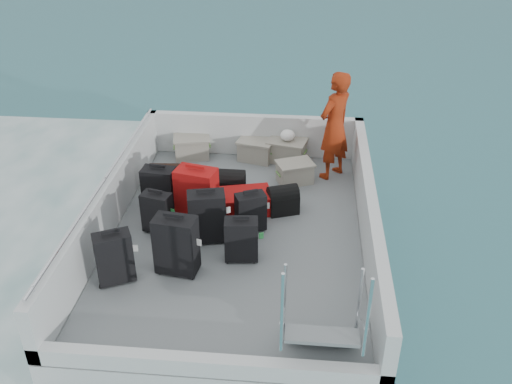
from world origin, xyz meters
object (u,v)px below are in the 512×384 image
at_px(suitcase_4, 207,217).
at_px(passenger, 335,126).
at_px(suitcase_5, 197,194).
at_px(crate_0, 192,148).
at_px(crate_3, 295,173).
at_px(suitcase_2, 159,189).
at_px(crate_1, 256,151).
at_px(suitcase_0, 114,258).
at_px(suitcase_8, 245,201).
at_px(crate_2, 287,151).
at_px(suitcase_3, 176,246).
at_px(suitcase_1, 157,213).
at_px(suitcase_6, 241,240).
at_px(suitcase_7, 251,213).

xyz_separation_m(suitcase_4, passenger, (1.66, 1.95, 0.50)).
relative_size(suitcase_4, suitcase_5, 0.94).
height_order(crate_0, crate_3, crate_0).
distance_m(suitcase_2, crate_1, 2.09).
distance_m(suitcase_0, passenger, 3.93).
xyz_separation_m(suitcase_8, crate_0, (-1.07, 1.61, 0.02)).
xyz_separation_m(suitcase_4, suitcase_8, (0.41, 0.77, -0.21)).
relative_size(crate_2, passenger, 0.34).
xyz_separation_m(suitcase_2, suitcase_5, (0.57, -0.16, 0.05)).
height_order(suitcase_0, suitcase_4, suitcase_4).
bearing_deg(suitcase_3, suitcase_0, -151.97).
bearing_deg(suitcase_3, crate_0, 105.50).
xyz_separation_m(suitcase_1, suitcase_8, (1.10, 0.64, -0.14)).
bearing_deg(suitcase_6, crate_0, 107.14).
xyz_separation_m(suitcase_0, crate_3, (2.03, 2.62, -0.18)).
distance_m(suitcase_0, suitcase_8, 2.19).
xyz_separation_m(suitcase_2, passenger, (2.46, 1.25, 0.53)).
xyz_separation_m(suitcase_1, crate_1, (1.12, 2.25, -0.13)).
bearing_deg(suitcase_1, crate_3, 54.83).
height_order(suitcase_6, crate_1, suitcase_6).
height_order(suitcase_5, suitcase_7, suitcase_5).
relative_size(suitcase_0, suitcase_6, 1.16).
distance_m(suitcase_1, suitcase_4, 0.71).
bearing_deg(crate_0, passenger, -10.57).
bearing_deg(suitcase_0, crate_3, 26.17).
relative_size(suitcase_4, suitcase_7, 1.28).
height_order(suitcase_8, crate_1, crate_1).
bearing_deg(suitcase_4, suitcase_2, 126.42).
bearing_deg(crate_3, suitcase_5, -139.24).
xyz_separation_m(suitcase_4, suitcase_5, (-0.23, 0.54, 0.02)).
relative_size(suitcase_8, crate_2, 1.28).
bearing_deg(suitcase_0, suitcase_8, 25.77).
relative_size(suitcase_8, crate_1, 1.36).
relative_size(suitcase_5, suitcase_6, 1.31).
bearing_deg(suitcase_6, suitcase_4, 136.89).
height_order(suitcase_1, suitcase_2, suitcase_2).
xyz_separation_m(suitcase_1, passenger, (2.36, 1.82, 0.56)).
height_order(suitcase_7, crate_2, suitcase_7).
distance_m(suitcase_5, crate_0, 1.91).
height_order(suitcase_0, suitcase_1, suitcase_0).
distance_m(suitcase_6, crate_1, 2.77).
distance_m(suitcase_6, crate_2, 2.80).
height_order(suitcase_3, suitcase_8, suitcase_3).
bearing_deg(passenger, suitcase_7, 6.60).
bearing_deg(suitcase_2, suitcase_1, -73.98).
distance_m(crate_1, passenger, 1.48).
relative_size(suitcase_8, crate_0, 1.32).
xyz_separation_m(suitcase_5, crate_0, (-0.43, 1.85, -0.21)).
xyz_separation_m(suitcase_8, crate_2, (0.53, 1.61, 0.03)).
xyz_separation_m(suitcase_4, crate_1, (0.42, 2.38, -0.19)).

